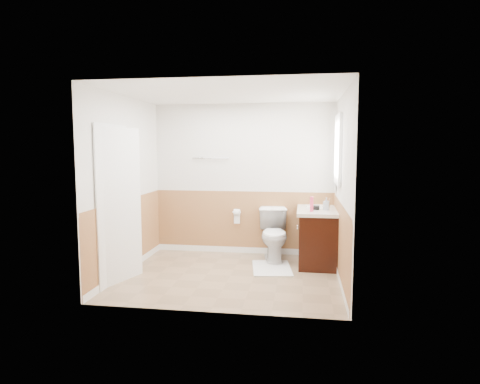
% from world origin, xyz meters
% --- Properties ---
extents(floor, '(3.00, 3.00, 0.00)m').
position_xyz_m(floor, '(0.00, 0.00, 0.00)').
color(floor, '#8C7051').
rests_on(floor, ground).
extents(ceiling, '(3.00, 3.00, 0.00)m').
position_xyz_m(ceiling, '(0.00, 0.00, 2.50)').
color(ceiling, white).
rests_on(ceiling, floor).
extents(wall_back, '(3.00, 0.00, 3.00)m').
position_xyz_m(wall_back, '(0.00, 1.30, 1.25)').
color(wall_back, silver).
rests_on(wall_back, floor).
extents(wall_front, '(3.00, 0.00, 3.00)m').
position_xyz_m(wall_front, '(0.00, -1.30, 1.25)').
color(wall_front, silver).
rests_on(wall_front, floor).
extents(wall_left, '(0.00, 3.00, 3.00)m').
position_xyz_m(wall_left, '(-1.50, 0.00, 1.25)').
color(wall_left, silver).
rests_on(wall_left, floor).
extents(wall_right, '(0.00, 3.00, 3.00)m').
position_xyz_m(wall_right, '(1.50, 0.00, 1.25)').
color(wall_right, silver).
rests_on(wall_right, floor).
extents(wainscot_back, '(3.00, 0.00, 3.00)m').
position_xyz_m(wainscot_back, '(0.00, 1.29, 0.50)').
color(wainscot_back, '#9D6E3E').
rests_on(wainscot_back, floor).
extents(wainscot_front, '(3.00, 0.00, 3.00)m').
position_xyz_m(wainscot_front, '(0.00, -1.29, 0.50)').
color(wainscot_front, '#9D6E3E').
rests_on(wainscot_front, floor).
extents(wainscot_left, '(0.00, 2.60, 2.60)m').
position_xyz_m(wainscot_left, '(-1.49, 0.00, 0.50)').
color(wainscot_left, '#9D6E3E').
rests_on(wainscot_left, floor).
extents(wainscot_right, '(0.00, 2.60, 2.60)m').
position_xyz_m(wainscot_right, '(1.49, 0.00, 0.50)').
color(wainscot_right, '#9D6E3E').
rests_on(wainscot_right, floor).
extents(toilet, '(0.57, 0.86, 0.81)m').
position_xyz_m(toilet, '(0.55, 0.89, 0.41)').
color(toilet, white).
rests_on(toilet, floor).
extents(bath_mat, '(0.66, 0.87, 0.02)m').
position_xyz_m(bath_mat, '(0.55, 0.41, 0.01)').
color(bath_mat, white).
rests_on(bath_mat, floor).
extents(vanity_cabinet, '(0.55, 1.10, 0.80)m').
position_xyz_m(vanity_cabinet, '(1.21, 0.85, 0.40)').
color(vanity_cabinet, black).
rests_on(vanity_cabinet, floor).
extents(vanity_knob_left, '(0.03, 0.03, 0.03)m').
position_xyz_m(vanity_knob_left, '(0.91, 0.75, 0.55)').
color(vanity_knob_left, silver).
rests_on(vanity_knob_left, vanity_cabinet).
extents(vanity_knob_right, '(0.03, 0.03, 0.03)m').
position_xyz_m(vanity_knob_right, '(0.91, 0.95, 0.55)').
color(vanity_knob_right, white).
rests_on(vanity_knob_right, vanity_cabinet).
extents(countertop, '(0.60, 1.15, 0.05)m').
position_xyz_m(countertop, '(1.20, 0.85, 0.83)').
color(countertop, white).
rests_on(countertop, vanity_cabinet).
extents(sink_basin, '(0.36, 0.36, 0.02)m').
position_xyz_m(sink_basin, '(1.21, 1.00, 0.86)').
color(sink_basin, white).
rests_on(sink_basin, countertop).
extents(faucet, '(0.02, 0.02, 0.14)m').
position_xyz_m(faucet, '(1.39, 1.00, 0.92)').
color(faucet, silver).
rests_on(faucet, countertop).
extents(lotion_bottle, '(0.05, 0.05, 0.22)m').
position_xyz_m(lotion_bottle, '(1.11, 0.52, 0.96)').
color(lotion_bottle, '#E03A60').
rests_on(lotion_bottle, countertop).
extents(soap_dispenser, '(0.10, 0.10, 0.19)m').
position_xyz_m(soap_dispenser, '(1.33, 0.73, 0.94)').
color(soap_dispenser, '#9198A4').
rests_on(soap_dispenser, countertop).
extents(hair_dryer_body, '(0.14, 0.07, 0.07)m').
position_xyz_m(hair_dryer_body, '(1.16, 0.70, 0.89)').
color(hair_dryer_body, black).
rests_on(hair_dryer_body, countertop).
extents(hair_dryer_handle, '(0.03, 0.03, 0.07)m').
position_xyz_m(hair_dryer_handle, '(1.13, 0.72, 0.86)').
color(hair_dryer_handle, black).
rests_on(hair_dryer_handle, countertop).
extents(mirror_panel, '(0.02, 0.35, 0.90)m').
position_xyz_m(mirror_panel, '(1.48, 1.10, 1.55)').
color(mirror_panel, silver).
rests_on(mirror_panel, wall_right).
extents(window_frame, '(0.04, 0.80, 1.00)m').
position_xyz_m(window_frame, '(1.47, 0.59, 1.75)').
color(window_frame, white).
rests_on(window_frame, wall_right).
extents(window_glass, '(0.01, 0.70, 0.90)m').
position_xyz_m(window_glass, '(1.49, 0.59, 1.75)').
color(window_glass, white).
rests_on(window_glass, wall_right).
extents(door, '(0.29, 0.78, 2.04)m').
position_xyz_m(door, '(-1.40, -0.45, 1.02)').
color(door, white).
rests_on(door, wall_left).
extents(door_frame, '(0.02, 0.92, 2.10)m').
position_xyz_m(door_frame, '(-1.48, -0.45, 1.03)').
color(door_frame, white).
rests_on(door_frame, wall_left).
extents(door_knob, '(0.06, 0.06, 0.06)m').
position_xyz_m(door_knob, '(-1.34, -0.12, 0.95)').
color(door_knob, silver).
rests_on(door_knob, door).
extents(towel_bar, '(0.62, 0.02, 0.02)m').
position_xyz_m(towel_bar, '(-0.55, 1.25, 1.60)').
color(towel_bar, silver).
rests_on(towel_bar, wall_back).
extents(tp_holder_bar, '(0.14, 0.02, 0.02)m').
position_xyz_m(tp_holder_bar, '(-0.10, 1.23, 0.70)').
color(tp_holder_bar, silver).
rests_on(tp_holder_bar, wall_back).
extents(tp_roll, '(0.10, 0.11, 0.11)m').
position_xyz_m(tp_roll, '(-0.10, 1.23, 0.70)').
color(tp_roll, white).
rests_on(tp_roll, tp_holder_bar).
extents(tp_sheet, '(0.10, 0.01, 0.16)m').
position_xyz_m(tp_sheet, '(-0.10, 1.23, 0.59)').
color(tp_sheet, white).
rests_on(tp_sheet, tp_roll).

